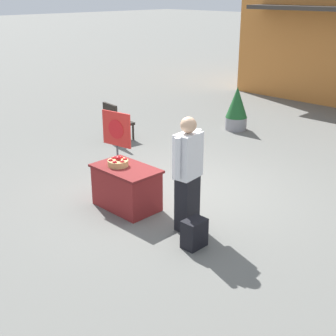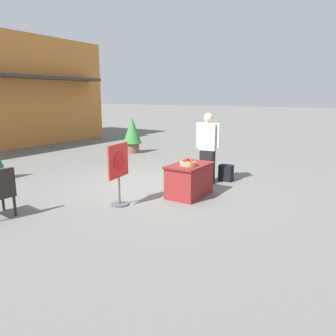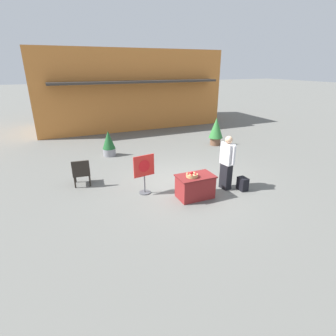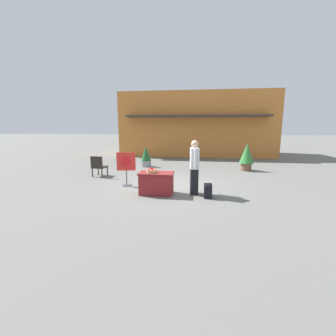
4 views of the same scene
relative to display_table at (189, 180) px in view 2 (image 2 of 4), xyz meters
The scene contains 7 objects.
ground_plane 1.13m from the display_table, 76.76° to the left, with size 120.00×120.00×0.00m, color slate.
display_table is the anchor object (origin of this frame).
apple_basket 0.45m from the display_table, 165.03° to the right, with size 0.34×0.34×0.16m.
person_visitor 1.34m from the display_table, ahead, with size 0.31×0.61×1.76m.
backpack 1.68m from the display_table, ahead, with size 0.24×0.34×0.42m.
poster_board 1.62m from the display_table, 145.87° to the left, with size 0.69×0.36×1.25m.
potted_plant_near_right 5.93m from the display_table, 50.80° to the left, with size 0.71×0.71×1.38m.
Camera 2 is at (-6.36, -4.40, 2.17)m, focal length 35.00 mm.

